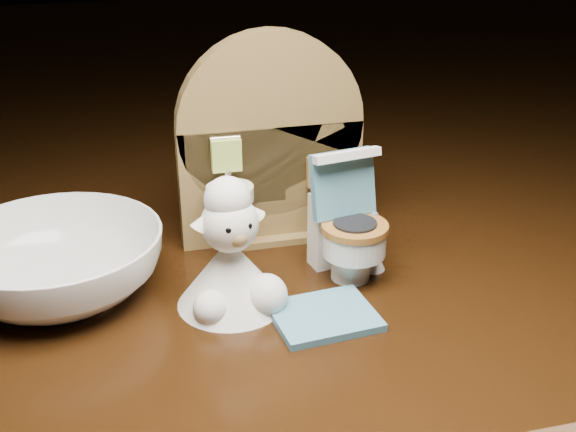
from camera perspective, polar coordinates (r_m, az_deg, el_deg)
name	(u,v)px	position (r m, az deg, el deg)	size (l,w,h in m)	color
backdrop_panel	(270,153)	(0.50, -1.46, 5.03)	(0.13, 0.05, 0.15)	olive
toy_toilet	(346,230)	(0.47, 4.62, -1.10)	(0.05, 0.06, 0.09)	white
bath_mat	(324,316)	(0.43, 2.86, -7.90)	(0.06, 0.05, 0.00)	teal
toilet_brush	(372,254)	(0.49, 6.68, -2.99)	(0.02, 0.02, 0.04)	white
plush_lamb	(232,262)	(0.44, -4.48, -3.66)	(0.07, 0.07, 0.09)	white
ceramic_bowl	(57,264)	(0.47, -17.76, -3.64)	(0.13, 0.13, 0.04)	white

